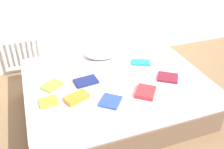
{
  "coord_description": "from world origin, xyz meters",
  "views": [
    {
      "loc": [
        -0.81,
        -2.2,
        2.02
      ],
      "look_at": [
        0.0,
        0.05,
        0.48
      ],
      "focal_mm": 39.59,
      "sensor_mm": 36.0,
      "label": 1
    }
  ],
  "objects_px": {
    "textbook_navy": "(86,81)",
    "textbook_lime": "(52,86)",
    "pillow": "(103,52)",
    "textbook_teal": "(141,62)",
    "textbook_maroon": "(168,77)",
    "textbook_orange": "(76,98)",
    "textbook_blue": "(110,101)",
    "radiator": "(22,54)",
    "textbook_yellow": "(49,102)",
    "bed": "(113,93)",
    "textbook_red": "(145,92)"
  },
  "relations": [
    {
      "from": "textbook_yellow",
      "to": "textbook_blue",
      "type": "xyz_separation_m",
      "value": [
        0.57,
        -0.19,
        -0.0
      ]
    },
    {
      "from": "textbook_navy",
      "to": "bed",
      "type": "bearing_deg",
      "value": -1.26
    },
    {
      "from": "radiator",
      "to": "textbook_navy",
      "type": "distance_m",
      "value": 1.4
    },
    {
      "from": "textbook_navy",
      "to": "textbook_lime",
      "type": "relative_size",
      "value": 1.18
    },
    {
      "from": "textbook_red",
      "to": "textbook_orange",
      "type": "distance_m",
      "value": 0.69
    },
    {
      "from": "textbook_teal",
      "to": "textbook_maroon",
      "type": "distance_m",
      "value": 0.43
    },
    {
      "from": "bed",
      "to": "textbook_yellow",
      "type": "bearing_deg",
      "value": -161.92
    },
    {
      "from": "radiator",
      "to": "textbook_navy",
      "type": "xyz_separation_m",
      "value": [
        0.63,
        -1.23,
        0.17
      ]
    },
    {
      "from": "bed",
      "to": "textbook_lime",
      "type": "height_order",
      "value": "textbook_lime"
    },
    {
      "from": "textbook_maroon",
      "to": "pillow",
      "type": "bearing_deg",
      "value": 159.15
    },
    {
      "from": "textbook_orange",
      "to": "textbook_teal",
      "type": "bearing_deg",
      "value": 4.11
    },
    {
      "from": "textbook_red",
      "to": "textbook_lime",
      "type": "bearing_deg",
      "value": 100.17
    },
    {
      "from": "textbook_navy",
      "to": "textbook_teal",
      "type": "height_order",
      "value": "textbook_navy"
    },
    {
      "from": "pillow",
      "to": "textbook_teal",
      "type": "xyz_separation_m",
      "value": [
        0.38,
        -0.34,
        -0.04
      ]
    },
    {
      "from": "textbook_lime",
      "to": "bed",
      "type": "bearing_deg",
      "value": -36.58
    },
    {
      "from": "bed",
      "to": "textbook_teal",
      "type": "bearing_deg",
      "value": 19.05
    },
    {
      "from": "textbook_maroon",
      "to": "bed",
      "type": "bearing_deg",
      "value": -171.18
    },
    {
      "from": "textbook_teal",
      "to": "textbook_navy",
      "type": "bearing_deg",
      "value": -142.26
    },
    {
      "from": "bed",
      "to": "textbook_navy",
      "type": "relative_size",
      "value": 8.12
    },
    {
      "from": "bed",
      "to": "textbook_yellow",
      "type": "height_order",
      "value": "textbook_yellow"
    },
    {
      "from": "radiator",
      "to": "textbook_teal",
      "type": "bearing_deg",
      "value": -37.64
    },
    {
      "from": "pillow",
      "to": "textbook_maroon",
      "type": "xyz_separation_m",
      "value": [
        0.51,
        -0.74,
        -0.04
      ]
    },
    {
      "from": "textbook_navy",
      "to": "textbook_orange",
      "type": "relative_size",
      "value": 1.07
    },
    {
      "from": "bed",
      "to": "textbook_orange",
      "type": "relative_size",
      "value": 8.69
    },
    {
      "from": "textbook_teal",
      "to": "textbook_yellow",
      "type": "relative_size",
      "value": 1.27
    },
    {
      "from": "textbook_teal",
      "to": "textbook_yellow",
      "type": "bearing_deg",
      "value": -136.96
    },
    {
      "from": "textbook_navy",
      "to": "textbook_teal",
      "type": "bearing_deg",
      "value": 6.51
    },
    {
      "from": "textbook_lime",
      "to": "textbook_yellow",
      "type": "bearing_deg",
      "value": -140.63
    },
    {
      "from": "radiator",
      "to": "pillow",
      "type": "bearing_deg",
      "value": -35.93
    },
    {
      "from": "radiator",
      "to": "textbook_lime",
      "type": "bearing_deg",
      "value": -76.96
    },
    {
      "from": "radiator",
      "to": "textbook_maroon",
      "type": "relative_size",
      "value": 2.49
    },
    {
      "from": "textbook_teal",
      "to": "textbook_orange",
      "type": "distance_m",
      "value": 1.0
    },
    {
      "from": "pillow",
      "to": "textbook_orange",
      "type": "xyz_separation_m",
      "value": [
        -0.53,
        -0.77,
        -0.03
      ]
    },
    {
      "from": "pillow",
      "to": "textbook_blue",
      "type": "relative_size",
      "value": 2.35
    },
    {
      "from": "bed",
      "to": "textbook_lime",
      "type": "bearing_deg",
      "value": 179.0
    },
    {
      "from": "textbook_yellow",
      "to": "textbook_lime",
      "type": "xyz_separation_m",
      "value": [
        0.07,
        0.26,
        0.0
      ]
    },
    {
      "from": "textbook_lime",
      "to": "textbook_orange",
      "type": "distance_m",
      "value": 0.36
    },
    {
      "from": "bed",
      "to": "pillow",
      "type": "height_order",
      "value": "pillow"
    },
    {
      "from": "textbook_navy",
      "to": "textbook_teal",
      "type": "xyz_separation_m",
      "value": [
        0.74,
        0.17,
        -0.0
      ]
    },
    {
      "from": "bed",
      "to": "textbook_orange",
      "type": "distance_m",
      "value": 0.64
    },
    {
      "from": "textbook_blue",
      "to": "pillow",
      "type": "bearing_deg",
      "value": 24.68
    },
    {
      "from": "textbook_navy",
      "to": "textbook_blue",
      "type": "relative_size",
      "value": 1.21
    },
    {
      "from": "pillow",
      "to": "textbook_teal",
      "type": "relative_size",
      "value": 2.1
    },
    {
      "from": "textbook_navy",
      "to": "textbook_lime",
      "type": "height_order",
      "value": "same"
    },
    {
      "from": "radiator",
      "to": "textbook_orange",
      "type": "relative_size",
      "value": 2.38
    },
    {
      "from": "textbook_teal",
      "to": "bed",
      "type": "bearing_deg",
      "value": -136.33
    },
    {
      "from": "textbook_maroon",
      "to": "textbook_lime",
      "type": "distance_m",
      "value": 1.26
    },
    {
      "from": "textbook_lime",
      "to": "textbook_navy",
      "type": "bearing_deg",
      "value": -42.4
    },
    {
      "from": "bed",
      "to": "textbook_teal",
      "type": "height_order",
      "value": "textbook_teal"
    },
    {
      "from": "textbook_navy",
      "to": "textbook_red",
      "type": "bearing_deg",
      "value": -44.32
    }
  ]
}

